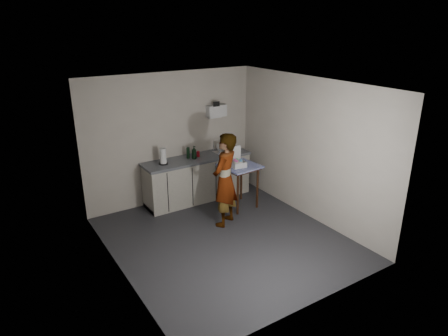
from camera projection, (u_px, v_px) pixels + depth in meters
ground at (226, 239)px, 6.79m from camera, size 4.00×4.00×0.00m
wall_back at (172, 138)px, 7.91m from camera, size 3.60×0.02×2.60m
wall_right at (309, 149)px, 7.24m from camera, size 0.02×4.00×2.60m
wall_left at (116, 192)px, 5.44m from camera, size 0.02×4.00×2.60m
ceiling at (226, 85)px, 5.89m from camera, size 3.60×4.00×0.01m
kitchen_counter at (197, 180)px, 8.19m from camera, size 2.24×0.62×0.91m
wall_shelf at (216, 111)px, 8.20m from camera, size 0.42×0.18×0.37m
side_table at (240, 171)px, 7.73m from camera, size 0.73×0.73×0.87m
standing_man at (225, 180)px, 7.03m from camera, size 0.75×0.68×1.71m
soap_bottle at (194, 152)px, 7.89m from camera, size 0.13×0.13×0.26m
soda_can at (198, 154)px, 8.04m from camera, size 0.06×0.06×0.12m
dark_bottle at (188, 153)px, 7.93m from camera, size 0.06×0.06×0.22m
paper_towel at (163, 157)px, 7.60m from camera, size 0.18×0.18×0.31m
dish_rack at (223, 150)px, 8.28m from camera, size 0.37×0.28×0.26m
bakery_box at (237, 162)px, 7.61m from camera, size 0.29×0.30×0.37m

